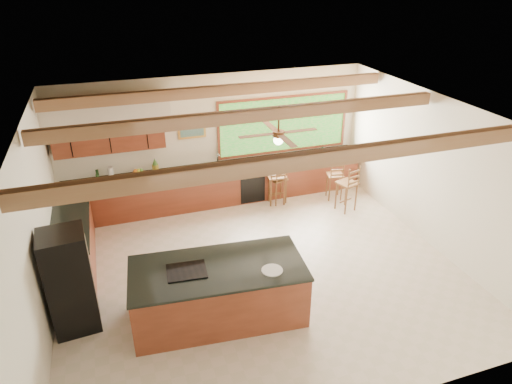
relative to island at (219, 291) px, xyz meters
name	(u,v)px	position (x,y,z in m)	size (l,w,h in m)	color
ground	(260,270)	(1.03, 0.94, -0.48)	(7.20, 7.20, 0.00)	beige
room_shell	(240,149)	(0.86, 1.59, 1.74)	(7.27, 6.54, 3.02)	silver
counter_run	(190,196)	(0.21, 3.46, -0.01)	(7.12, 3.10, 1.28)	brown
island	(219,291)	(0.00, 0.00, 0.00)	(2.83, 1.52, 0.97)	brown
refrigerator	(70,282)	(-2.19, 0.49, 0.37)	(0.71, 0.70, 1.70)	black
bar_stool_a	(279,180)	(2.31, 3.34, 0.13)	(0.45, 0.45, 1.03)	brown
bar_stool_b	(277,178)	(2.27, 3.33, 0.21)	(0.46, 0.46, 1.16)	brown
bar_stool_c	(336,176)	(3.69, 3.10, 0.13)	(0.44, 0.44, 1.03)	brown
bar_stool_d	(349,185)	(3.68, 2.48, 0.20)	(0.51, 0.51, 1.13)	brown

